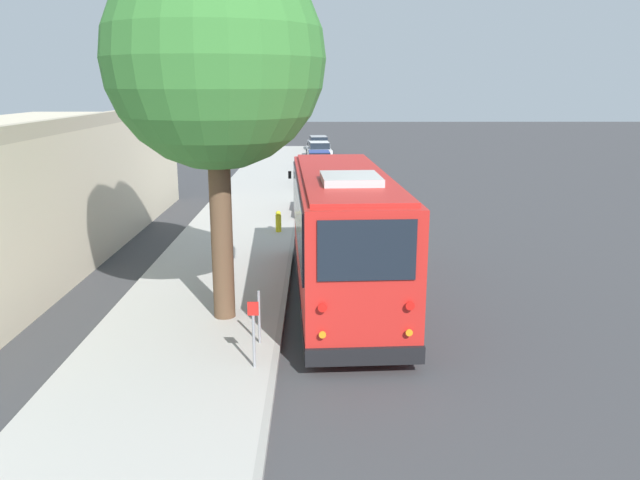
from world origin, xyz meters
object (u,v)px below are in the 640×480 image
object	(u,v)px
parked_sedan_silver	(318,144)
sign_post_far	(259,317)
parked_sedan_white	(319,151)
shuttle_bus	(343,230)
sign_post_near	(254,334)
parked_sedan_maroon	(319,201)
fire_hydrant	(278,221)
street_tree	(215,44)
parked_sedan_blue	(319,161)
parked_sedan_navy	(319,176)

from	to	relation	value
parked_sedan_silver	sign_post_far	xyz separation A→B (m)	(-41.27, 1.44, 0.14)
parked_sedan_white	shuttle_bus	bearing A→B (deg)	176.27
shuttle_bus	parked_sedan_white	bearing A→B (deg)	-2.30
parked_sedan_white	sign_post_near	xyz separation A→B (m)	(-37.05, 1.46, 0.25)
parked_sedan_maroon	fire_hydrant	bearing A→B (deg)	159.02
parked_sedan_white	parked_sedan_silver	distance (m)	5.42
parked_sedan_maroon	street_tree	world-z (taller)	street_tree
shuttle_bus	parked_sedan_maroon	xyz separation A→B (m)	(11.44, 0.59, -1.34)
street_tree	sign_post_near	bearing A→B (deg)	-161.39
parked_sedan_blue	parked_sedan_silver	xyz separation A→B (m)	(12.03, -0.00, 0.02)
parked_sedan_navy	parked_sedan_silver	size ratio (longest dim) A/B	1.04
shuttle_bus	parked_sedan_white	xyz separation A→B (m)	(32.60, 0.48, -1.32)
sign_post_near	fire_hydrant	size ratio (longest dim) A/B	1.70
shuttle_bus	sign_post_near	size ratio (longest dim) A/B	6.86
parked_sedan_white	sign_post_near	size ratio (longest dim) A/B	3.11
parked_sedan_maroon	street_tree	size ratio (longest dim) A/B	0.47
fire_hydrant	sign_post_near	bearing A→B (deg)	-179.00
parked_sedan_blue	sign_post_near	distance (m)	30.47
parked_sedan_white	parked_sedan_silver	size ratio (longest dim) A/B	0.96
shuttle_bus	fire_hydrant	bearing A→B (deg)	13.23
shuttle_bus	parked_sedan_blue	xyz separation A→B (m)	(26.00, 0.51, -1.34)
sign_post_far	parked_sedan_maroon	bearing A→B (deg)	-5.28
sign_post_near	fire_hydrant	xyz separation A→B (m)	(11.77, 0.21, -0.31)
street_tree	sign_post_near	size ratio (longest dim) A/B	6.71
parked_sedan_white	parked_sedan_maroon	bearing A→B (deg)	175.12
shuttle_bus	sign_post_far	world-z (taller)	shuttle_bus
parked_sedan_navy	parked_sedan_white	size ratio (longest dim) A/B	1.09
parked_sedan_blue	fire_hydrant	bearing A→B (deg)	172.37
shuttle_bus	parked_sedan_blue	size ratio (longest dim) A/B	2.17
parked_sedan_maroon	parked_sedan_white	distance (m)	21.17
sign_post_near	fire_hydrant	world-z (taller)	sign_post_near
street_tree	sign_post_near	xyz separation A→B (m)	(-2.95, -0.99, -5.64)
fire_hydrant	parked_sedan_white	bearing A→B (deg)	-3.78
parked_sedan_blue	parked_sedan_white	world-z (taller)	parked_sedan_white
parked_sedan_silver	parked_sedan_white	bearing A→B (deg)	175.66
shuttle_bus	parked_sedan_navy	size ratio (longest dim) A/B	2.03
shuttle_bus	parked_sedan_white	size ratio (longest dim) A/B	2.21
parked_sedan_silver	sign_post_near	bearing A→B (deg)	173.44
fire_hydrant	street_tree	bearing A→B (deg)	174.91
sign_post_near	sign_post_far	xyz separation A→B (m)	(1.20, 0.00, -0.11)
shuttle_bus	sign_post_near	distance (m)	4.97
parked_sedan_blue	sign_post_near	world-z (taller)	sign_post_near
parked_sedan_silver	fire_hydrant	bearing A→B (deg)	172.31
parked_sedan_navy	fire_hydrant	world-z (taller)	parked_sedan_navy
parked_sedan_maroon	parked_sedan_blue	size ratio (longest dim) A/B	1.00
street_tree	fire_hydrant	xyz separation A→B (m)	(8.82, -0.79, -5.95)
parked_sedan_maroon	street_tree	bearing A→B (deg)	169.53
parked_sedan_navy	parked_sedan_silver	bearing A→B (deg)	-1.73
parked_sedan_white	fire_hydrant	size ratio (longest dim) A/B	5.27
parked_sedan_navy	parked_sedan_blue	bearing A→B (deg)	-2.03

